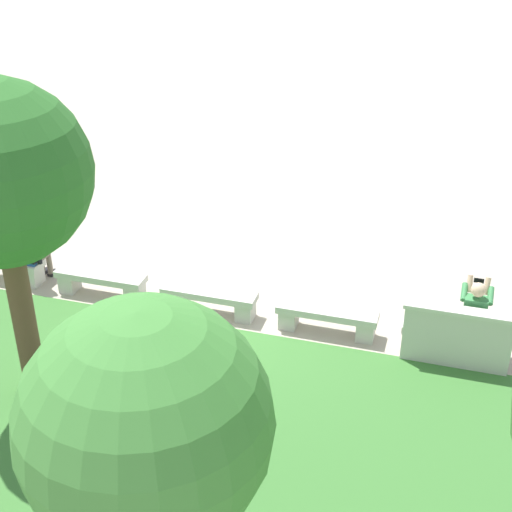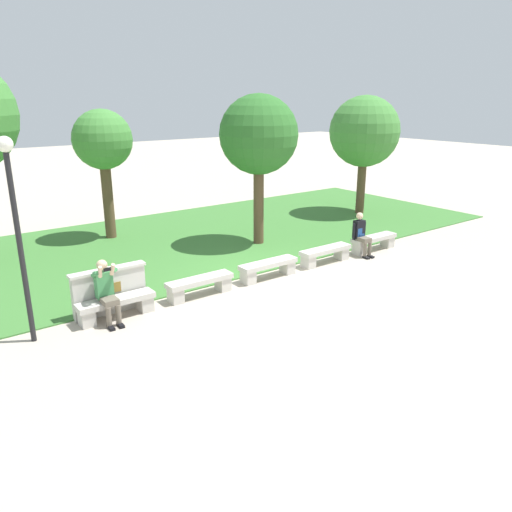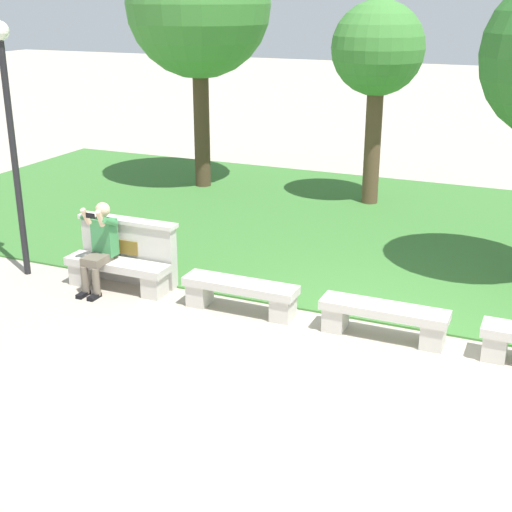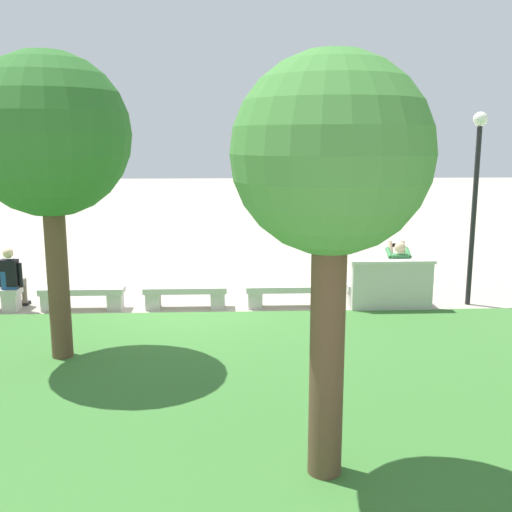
% 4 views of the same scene
% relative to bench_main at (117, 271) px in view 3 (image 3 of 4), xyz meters
% --- Properties ---
extents(ground_plane, '(80.00, 80.00, 0.00)m').
position_rel_bench_main_xyz_m(ground_plane, '(4.05, 0.00, -0.29)').
color(ground_plane, '#B2A593').
extents(grass_strip, '(21.74, 8.00, 0.03)m').
position_rel_bench_main_xyz_m(grass_strip, '(4.05, 4.38, -0.28)').
color(grass_strip, '#3D7533').
rests_on(grass_strip, ground).
extents(bench_main, '(1.64, 0.40, 0.45)m').
position_rel_bench_main_xyz_m(bench_main, '(0.00, 0.00, 0.00)').
color(bench_main, beige).
rests_on(bench_main, ground).
extents(bench_near, '(1.64, 0.40, 0.45)m').
position_rel_bench_main_xyz_m(bench_near, '(2.03, 0.00, 0.00)').
color(bench_near, beige).
rests_on(bench_near, ground).
extents(bench_mid, '(1.64, 0.40, 0.45)m').
position_rel_bench_main_xyz_m(bench_mid, '(4.05, 0.00, 0.00)').
color(bench_mid, beige).
rests_on(bench_mid, ground).
extents(backrest_wall_with_plaque, '(1.64, 0.24, 1.01)m').
position_rel_bench_main_xyz_m(backrest_wall_with_plaque, '(0.00, 0.34, 0.23)').
color(backrest_wall_with_plaque, beige).
rests_on(backrest_wall_with_plaque, ground).
extents(person_photographer, '(0.47, 0.72, 1.32)m').
position_rel_bench_main_xyz_m(person_photographer, '(-0.21, -0.08, 0.45)').
color(person_photographer, black).
rests_on(person_photographer, ground).
extents(tree_behind_wall, '(3.12, 3.12, 5.56)m').
position_rel_bench_main_xyz_m(tree_behind_wall, '(-1.68, 5.97, 3.68)').
color(tree_behind_wall, '#4C3826').
rests_on(tree_behind_wall, ground).
extents(tree_far_back, '(1.86, 1.86, 4.12)m').
position_rel_bench_main_xyz_m(tree_far_back, '(2.23, 6.10, 2.82)').
color(tree_far_back, brown).
rests_on(tree_far_back, ground).
extents(lamp_post, '(0.28, 0.28, 3.84)m').
position_rel_bench_main_xyz_m(lamp_post, '(-1.69, -0.04, 2.22)').
color(lamp_post, black).
rests_on(lamp_post, ground).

